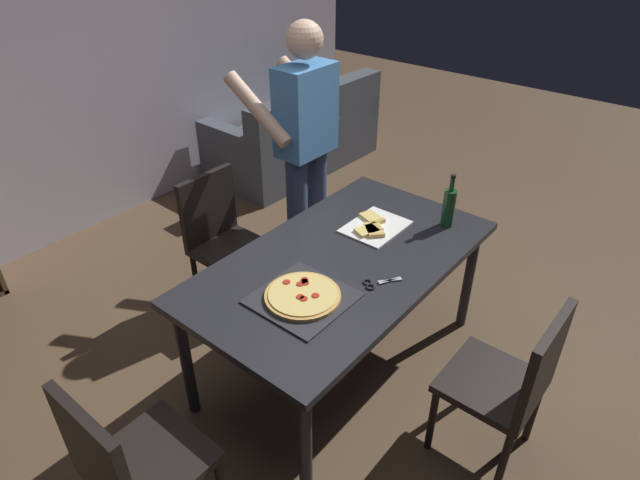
{
  "coord_description": "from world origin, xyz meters",
  "views": [
    {
      "loc": [
        -1.84,
        -1.36,
        2.33
      ],
      "look_at": [
        0.0,
        0.15,
        0.8
      ],
      "focal_mm": 30.1,
      "sensor_mm": 36.0,
      "label": 1
    }
  ],
  "objects": [
    {
      "name": "pepperoni_pizza_on_tray",
      "position": [
        -0.38,
        -0.06,
        0.77
      ],
      "size": [
        0.42,
        0.42,
        0.04
      ],
      "color": "#2D2D33",
      "rests_on": "dining_table"
    },
    {
      "name": "chair_far_side",
      "position": [
        0.0,
        0.96,
        0.51
      ],
      "size": [
        0.42,
        0.42,
        0.9
      ],
      "color": "black",
      "rests_on": "ground_plane"
    },
    {
      "name": "kitchen_scissors",
      "position": [
        -0.07,
        -0.26,
        0.76
      ],
      "size": [
        0.19,
        0.15,
        0.01
      ],
      "color": "silver",
      "rests_on": "dining_table"
    },
    {
      "name": "pizza_slices_on_towel",
      "position": [
        0.35,
        0.04,
        0.76
      ],
      "size": [
        0.36,
        0.28,
        0.03
      ],
      "color": "white",
      "rests_on": "dining_table"
    },
    {
      "name": "couch",
      "position": [
        1.9,
        1.99,
        0.3
      ],
      "size": [
        1.72,
        0.89,
        0.85
      ],
      "color": "#4C515B",
      "rests_on": "ground_plane"
    },
    {
      "name": "back_wall",
      "position": [
        0.0,
        2.6,
        1.4
      ],
      "size": [
        6.4,
        0.1,
        2.8
      ],
      "primitive_type": "cube",
      "color": "#BCB7C6",
      "rests_on": "ground_plane"
    },
    {
      "name": "chair_near_camera",
      "position": [
        -0.0,
        -0.96,
        0.51
      ],
      "size": [
        0.42,
        0.42,
        0.9
      ],
      "color": "black",
      "rests_on": "ground_plane"
    },
    {
      "name": "ground_plane",
      "position": [
        0.0,
        0.0,
        0.0
      ],
      "size": [
        12.0,
        12.0,
        0.0
      ],
      "primitive_type": "plane",
      "color": "brown"
    },
    {
      "name": "person_serving_pizza",
      "position": [
        0.56,
        0.74,
        1.0
      ],
      "size": [
        0.55,
        0.54,
        1.75
      ],
      "color": "#38476B",
      "rests_on": "ground_plane"
    },
    {
      "name": "dining_table",
      "position": [
        0.0,
        0.0,
        0.68
      ],
      "size": [
        1.69,
        0.95,
        0.75
      ],
      "color": "#232328",
      "rests_on": "ground_plane"
    },
    {
      "name": "wine_bottle",
      "position": [
        0.64,
        -0.26,
        0.87
      ],
      "size": [
        0.07,
        0.07,
        0.32
      ],
      "color": "#194723",
      "rests_on": "dining_table"
    },
    {
      "name": "chair_left_end",
      "position": [
        -1.33,
        0.0,
        0.51
      ],
      "size": [
        0.42,
        0.42,
        0.9
      ],
      "color": "black",
      "rests_on": "ground_plane"
    }
  ]
}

